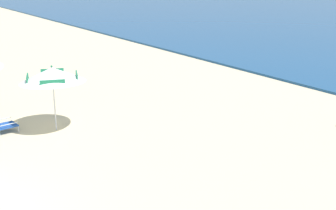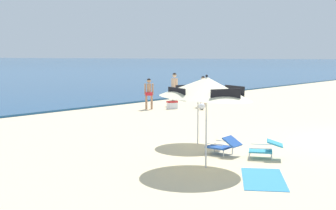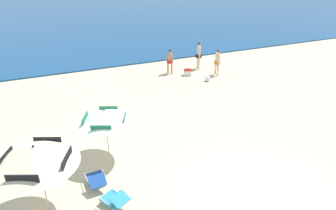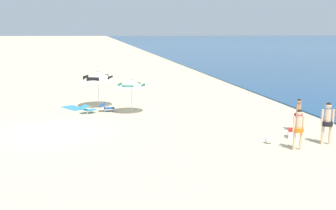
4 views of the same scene
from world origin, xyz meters
name	(u,v)px [view 2 (image 2 of 4)]	position (x,y,z in m)	size (l,w,h in m)	color
beach_umbrella_striped_main	(207,88)	(-5.75, 2.16, 1.94)	(3.16, 3.16, 2.26)	silver
beach_umbrella_striped_second	(198,89)	(-3.57, 4.02, 1.69)	(2.24, 2.22, 1.97)	silver
lounge_chair_under_umbrella	(224,145)	(-4.29, 2.61, 0.27)	(0.61, 0.92, 0.52)	#1E4799
lounge_chair_beside_umbrella	(266,148)	(-3.94, 1.53, 0.28)	(0.87, 1.00, 0.50)	teal
person_standing_near_shore	(175,87)	(4.21, 11.38, 1.03)	(0.44, 0.52, 1.79)	beige
person_standing_beside	(203,89)	(4.70, 9.82, 0.95)	(0.40, 0.49, 1.65)	beige
person_wading_in	(149,91)	(2.06, 11.28, 0.91)	(0.38, 0.38, 1.57)	tan
cooler_box	(172,105)	(2.98, 10.52, 0.20)	(0.59, 0.52, 0.43)	white
beach_ball	(202,106)	(3.63, 9.11, 0.17)	(0.33, 0.33, 0.33)	white
beach_towel	(263,179)	(-5.74, 0.62, 0.01)	(0.90, 1.80, 0.01)	#3384BC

